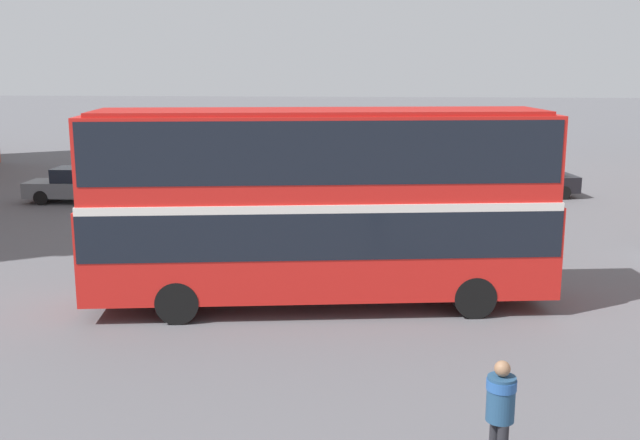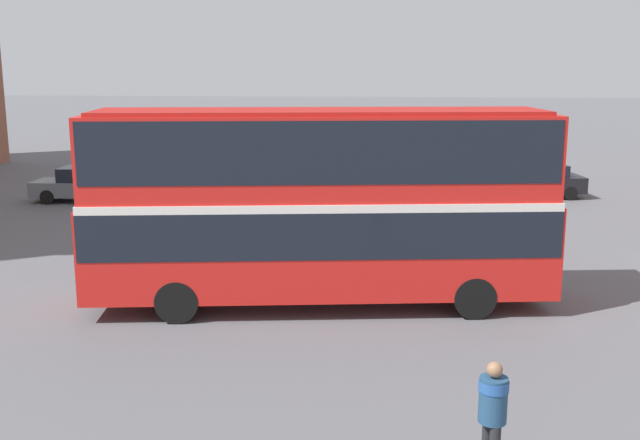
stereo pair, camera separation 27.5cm
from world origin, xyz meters
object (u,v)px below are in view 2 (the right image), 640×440
at_px(double_decker_bus, 320,196).
at_px(parked_car_side_street, 537,181).
at_px(parked_car_kerb_far, 86,184).
at_px(pedestrian_foreground, 493,407).

bearing_deg(double_decker_bus, parked_car_side_street, 55.26).
relative_size(double_decker_bus, parked_car_kerb_far, 2.58).
relative_size(pedestrian_foreground, parked_car_kerb_far, 0.40).
xyz_separation_m(double_decker_bus, parked_car_kerb_far, (-11.74, 13.43, -2.03)).
xyz_separation_m(double_decker_bus, parked_car_side_street, (8.22, 16.54, -2.03)).
bearing_deg(pedestrian_foreground, double_decker_bus, -83.04).
height_order(parked_car_kerb_far, parked_car_side_street, parked_car_kerb_far).
xyz_separation_m(pedestrian_foreground, parked_car_side_street, (4.93, 24.16, -0.33)).
distance_m(pedestrian_foreground, parked_car_side_street, 24.66).
relative_size(double_decker_bus, pedestrian_foreground, 6.49).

